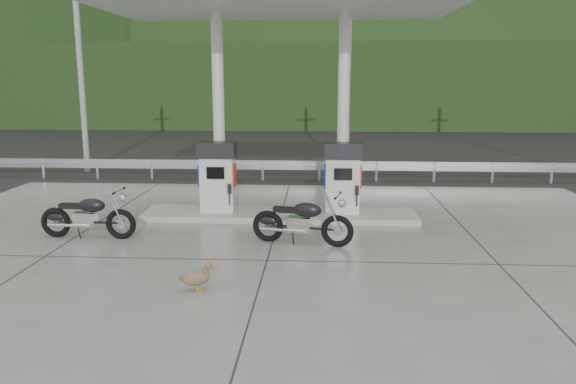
# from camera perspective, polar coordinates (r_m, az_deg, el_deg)

# --- Properties ---
(ground) EXTENTS (160.00, 160.00, 0.00)m
(ground) POSITION_cam_1_polar(r_m,az_deg,el_deg) (12.12, -1.70, -5.56)
(ground) COLOR black
(ground) RESTS_ON ground
(forecourt_apron) EXTENTS (18.00, 14.00, 0.02)m
(forecourt_apron) POSITION_cam_1_polar(r_m,az_deg,el_deg) (12.11, -1.70, -5.52)
(forecourt_apron) COLOR slate
(forecourt_apron) RESTS_ON ground
(pump_island) EXTENTS (7.00, 1.40, 0.15)m
(pump_island) POSITION_cam_1_polar(r_m,az_deg,el_deg) (14.49, -0.84, -2.32)
(pump_island) COLOR gray
(pump_island) RESTS_ON forecourt_apron
(gas_pump_left) EXTENTS (0.95, 0.55, 1.80)m
(gas_pump_left) POSITION_cam_1_polar(r_m,az_deg,el_deg) (14.50, -7.18, 1.53)
(gas_pump_left) COLOR silver
(gas_pump_left) RESTS_ON pump_island
(gas_pump_right) EXTENTS (0.95, 0.55, 1.80)m
(gas_pump_right) POSITION_cam_1_polar(r_m,az_deg,el_deg) (14.27, 5.57, 1.41)
(gas_pump_right) COLOR silver
(gas_pump_right) RESTS_ON pump_island
(canopy_column_left) EXTENTS (0.30, 0.30, 5.00)m
(canopy_column_left) POSITION_cam_1_polar(r_m,az_deg,el_deg) (14.70, -7.05, 7.95)
(canopy_column_left) COLOR silver
(canopy_column_left) RESTS_ON pump_island
(canopy_column_right) EXTENTS (0.30, 0.30, 5.00)m
(canopy_column_right) POSITION_cam_1_polar(r_m,az_deg,el_deg) (14.48, 5.63, 7.93)
(canopy_column_right) COLOR silver
(canopy_column_right) RESTS_ON pump_island
(canopy_roof) EXTENTS (8.50, 5.00, 0.40)m
(canopy_roof) POSITION_cam_1_polar(r_m,az_deg,el_deg) (14.20, -0.91, 18.84)
(canopy_roof) COLOR silver
(canopy_roof) RESTS_ON canopy_column_left
(guardrail) EXTENTS (26.00, 0.16, 1.42)m
(guardrail) POSITION_cam_1_polar(r_m,az_deg,el_deg) (19.77, 0.31, 3.20)
(guardrail) COLOR #A9ABB1
(guardrail) RESTS_ON ground
(road) EXTENTS (60.00, 7.00, 0.01)m
(road) POSITION_cam_1_polar(r_m,az_deg,el_deg) (23.33, 0.76, 2.71)
(road) COLOR black
(road) RESTS_ON ground
(utility_pole_a) EXTENTS (0.22, 0.22, 8.00)m
(utility_pole_a) POSITION_cam_1_polar(r_m,az_deg,el_deg) (22.90, -20.36, 11.89)
(utility_pole_a) COLOR gray
(utility_pole_a) RESTS_ON ground
(utility_pole_b) EXTENTS (0.22, 0.22, 8.00)m
(utility_pole_b) POSITION_cam_1_polar(r_m,az_deg,el_deg) (21.07, 6.11, 12.62)
(utility_pole_b) COLOR gray
(utility_pole_b) RESTS_ON ground
(tree_band) EXTENTS (80.00, 6.00, 6.00)m
(tree_band) POSITION_cam_1_polar(r_m,az_deg,el_deg) (41.56, 1.93, 10.68)
(tree_band) COLOR black
(tree_band) RESTS_ON ground
(forested_hills) EXTENTS (100.00, 40.00, 140.00)m
(forested_hills) POSITION_cam_1_polar(r_m,az_deg,el_deg) (71.64, 2.52, 8.58)
(forested_hills) COLOR black
(forested_hills) RESTS_ON ground
(motorcycle_left) EXTENTS (2.09, 0.73, 0.98)m
(motorcycle_left) POSITION_cam_1_polar(r_m,az_deg,el_deg) (13.36, -19.67, -2.37)
(motorcycle_left) COLOR black
(motorcycle_left) RESTS_ON forecourt_apron
(motorcycle_right) EXTENTS (2.19, 1.09, 0.99)m
(motorcycle_right) POSITION_cam_1_polar(r_m,az_deg,el_deg) (12.11, 1.44, -3.03)
(motorcycle_right) COLOR black
(motorcycle_right) RESTS_ON forecourt_apron
(duck) EXTENTS (0.58, 0.37, 0.41)m
(duck) POSITION_cam_1_polar(r_m,az_deg,el_deg) (9.71, -9.35, -8.70)
(duck) COLOR brown
(duck) RESTS_ON forecourt_apron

